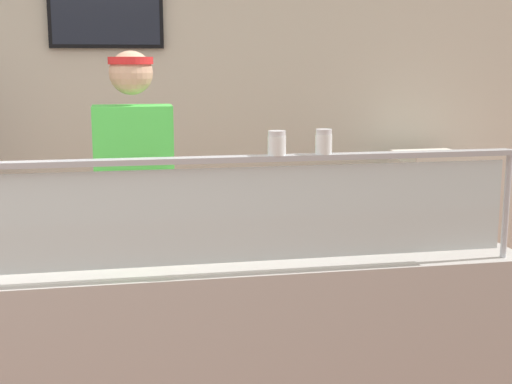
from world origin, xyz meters
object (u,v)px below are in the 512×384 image
Objects in this scene: pizza_server at (152,239)px; parmesan_shaker at (277,145)px; worker_figure at (136,206)px; pepper_flake_shaker at (324,143)px; pizza_tray at (149,244)px; pizza_box_stack at (431,166)px.

parmesan_shaker is (0.44, -0.39, 0.43)m from pizza_server.
pepper_flake_shaker is at bearing -57.02° from worker_figure.
pizza_tray is at bearing 146.35° from pepper_flake_shaker.
pizza_tray is 0.87m from pepper_flake_shaker.
parmesan_shaker is at bearing 180.00° from pepper_flake_shaker.
pizza_server is 0.84m from pepper_flake_shaker.
parmesan_shaker reaches higher than pizza_server.
pepper_flake_shaker is at bearing -123.83° from pizza_box_stack.
worker_figure is at bearing -152.31° from pizza_box_stack.
worker_figure is (-0.04, 0.60, 0.04)m from pizza_tray.
parmesan_shaker is at bearing -51.37° from pizza_server.
pepper_flake_shaker reaches higher than pizza_box_stack.
pizza_box_stack is (1.58, 2.09, -0.42)m from parmesan_shaker.
worker_figure is at bearing 93.62° from pizza_tray.
parmesan_shaker is 0.18× the size of pizza_box_stack.
pizza_tray is at bearing -140.26° from pizza_box_stack.
worker_figure reaches higher than parmesan_shaker.
parmesan_shaker reaches higher than pizza_box_stack.
pizza_server is 2.64m from pizza_box_stack.
pizza_server is 3.19× the size of parmesan_shaker.
pizza_server is 3.10× the size of pepper_flake_shaker.
parmesan_shaker is 2.66m from pizza_box_stack.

